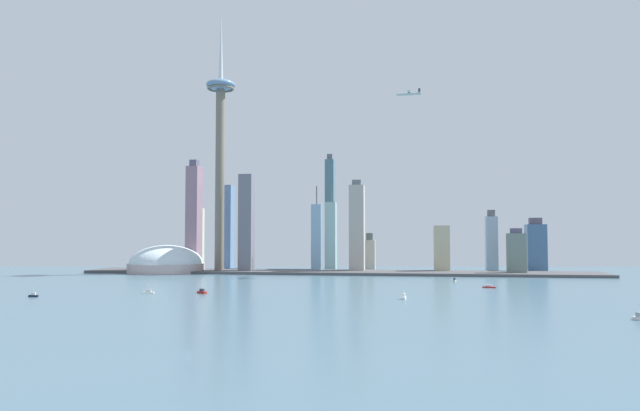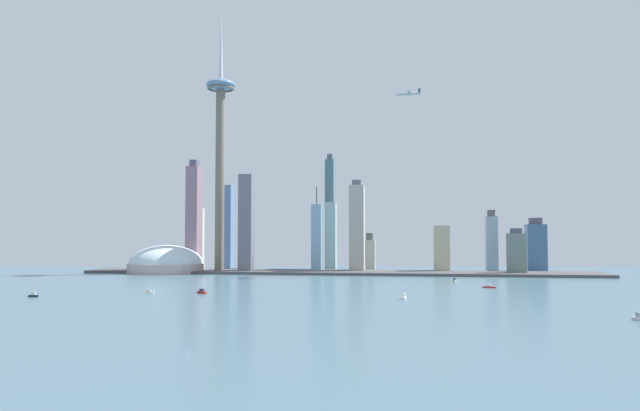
# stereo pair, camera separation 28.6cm
# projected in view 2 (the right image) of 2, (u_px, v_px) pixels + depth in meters

# --- Properties ---
(ground_plane) EXTENTS (6000.00, 6000.00, 0.00)m
(ground_plane) POSITION_uv_depth(u_px,v_px,m) (188.00, 353.00, 263.36)
(ground_plane) COLOR slate
(waterfront_pier) EXTENTS (702.37, 79.77, 3.69)m
(waterfront_pier) POSITION_uv_depth(u_px,v_px,m) (337.00, 272.00, 814.30)
(waterfront_pier) COLOR #4B4B4D
(waterfront_pier) RESTS_ON ground
(observation_tower) EXTENTS (41.52, 41.52, 374.07)m
(observation_tower) POSITION_uv_depth(u_px,v_px,m) (220.00, 135.00, 843.63)
(observation_tower) COLOR #72695B
(observation_tower) RESTS_ON ground
(stadium_dome) EXTENTS (106.91, 106.91, 52.61)m
(stadium_dome) POSITION_uv_depth(u_px,v_px,m) (166.00, 264.00, 836.68)
(stadium_dome) COLOR #BCA5A2
(stadium_dome) RESTS_ON ground
(skyscraper_0) EXTENTS (26.44, 24.84, 77.15)m
(skyscraper_0) POSITION_uv_depth(u_px,v_px,m) (536.00, 247.00, 834.20)
(skyscraper_0) COLOR #3F658F
(skyscraper_0) RESTS_ON ground
(skyscraper_1) EXTENTS (20.61, 26.10, 130.40)m
(skyscraper_1) POSITION_uv_depth(u_px,v_px,m) (357.00, 228.00, 834.50)
(skyscraper_1) COLOR #ADA79C
(skyscraper_1) RESTS_ON ground
(skyscraper_2) EXTENTS (13.77, 24.00, 111.78)m
(skyscraper_2) POSITION_uv_depth(u_px,v_px,m) (198.00, 238.00, 936.72)
(skyscraper_2) COLOR #BDBC99
(skyscraper_2) RESTS_ON ground
(skyscraper_3) EXTENTS (23.99, 12.46, 61.85)m
(skyscraper_3) POSITION_uv_depth(u_px,v_px,m) (516.00, 253.00, 778.59)
(skyscraper_3) COLOR slate
(skyscraper_3) RESTS_ON ground
(skyscraper_4) EXTENTS (14.13, 14.87, 123.08)m
(skyscraper_4) POSITION_uv_depth(u_px,v_px,m) (317.00, 238.00, 846.67)
(skyscraper_4) COLOR #83AAC6
(skyscraper_4) RESTS_ON ground
(skyscraper_5) EXTENTS (19.83, 20.32, 129.39)m
(skyscraper_5) POSITION_uv_depth(u_px,v_px,m) (226.00, 227.00, 909.98)
(skyscraper_5) COLOR #5C80AC
(skyscraper_5) RESTS_ON ground
(skyscraper_6) EXTENTS (15.19, 22.69, 125.27)m
(skyscraper_6) POSITION_uv_depth(u_px,v_px,m) (331.00, 237.00, 875.41)
(skyscraper_6) COLOR #99C2BF
(skyscraper_6) RESTS_ON ground
(skyscraper_7) EXTENTS (13.50, 25.94, 178.22)m
(skyscraper_7) POSITION_uv_depth(u_px,v_px,m) (330.00, 213.00, 918.94)
(skyscraper_7) COLOR #446D7B
(skyscraper_7) RESTS_ON ground
(skyscraper_8) EXTENTS (16.12, 17.23, 55.91)m
(skyscraper_8) POSITION_uv_depth(u_px,v_px,m) (370.00, 254.00, 870.23)
(skyscraper_8) COLOR #B4B0A2
(skyscraper_8) RESTS_ON ground
(skyscraper_9) EXTENTS (18.70, 21.40, 137.49)m
(skyscraper_9) POSITION_uv_depth(u_px,v_px,m) (247.00, 224.00, 827.37)
(skyscraper_9) COLOR slate
(skyscraper_9) RESTS_ON ground
(skyscraper_10) EXTENTS (17.47, 23.50, 161.61)m
(skyscraper_10) POSITION_uv_depth(u_px,v_px,m) (194.00, 218.00, 857.07)
(skyscraper_10) COLOR gray
(skyscraper_10) RESTS_ON ground
(skyscraper_11) EXTENTS (16.58, 16.20, 89.36)m
(skyscraper_11) POSITION_uv_depth(u_px,v_px,m) (492.00, 243.00, 858.28)
(skyscraper_11) COLOR #91A9BE
(skyscraper_11) RESTS_ON ground
(skyscraper_12) EXTENTS (21.45, 20.67, 66.13)m
(skyscraper_12) POSITION_uv_depth(u_px,v_px,m) (442.00, 249.00, 826.06)
(skyscraper_12) COLOR #BDB692
(skyscraper_12) RESTS_ON ground
(boat_0) EXTENTS (13.32, 6.29, 9.83)m
(boat_0) POSITION_uv_depth(u_px,v_px,m) (489.00, 287.00, 592.08)
(boat_0) COLOR #B4211F
(boat_0) RESTS_ON ground
(boat_1) EXTENTS (10.21, 5.19, 8.95)m
(boat_1) POSITION_uv_depth(u_px,v_px,m) (148.00, 292.00, 533.03)
(boat_1) COLOR white
(boat_1) RESTS_ON ground
(boat_3) EXTENTS (11.08, 9.13, 10.38)m
(boat_3) POSITION_uv_depth(u_px,v_px,m) (202.00, 292.00, 534.62)
(boat_3) COLOR #A8241D
(boat_3) RESTS_ON ground
(boat_4) EXTENTS (6.37, 10.40, 11.48)m
(boat_4) POSITION_uv_depth(u_px,v_px,m) (639.00, 317.00, 365.33)
(boat_4) COLOR white
(boat_4) RESTS_ON ground
(boat_5) EXTENTS (8.01, 3.27, 9.64)m
(boat_5) POSITION_uv_depth(u_px,v_px,m) (33.00, 295.00, 503.50)
(boat_5) COLOR black
(boat_5) RESTS_ON ground
(boat_6) EXTENTS (3.67, 9.63, 8.08)m
(boat_6) POSITION_uv_depth(u_px,v_px,m) (404.00, 297.00, 486.56)
(boat_6) COLOR white
(boat_6) RESTS_ON ground
(boat_7) EXTENTS (4.72, 7.88, 4.30)m
(boat_7) POSITION_uv_depth(u_px,v_px,m) (454.00, 280.00, 672.61)
(boat_7) COLOR beige
(boat_7) RESTS_ON ground
(airplane) EXTENTS (33.27, 29.57, 8.65)m
(airplane) POSITION_uv_depth(u_px,v_px,m) (409.00, 94.00, 795.03)
(airplane) COLOR #ADC3BE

